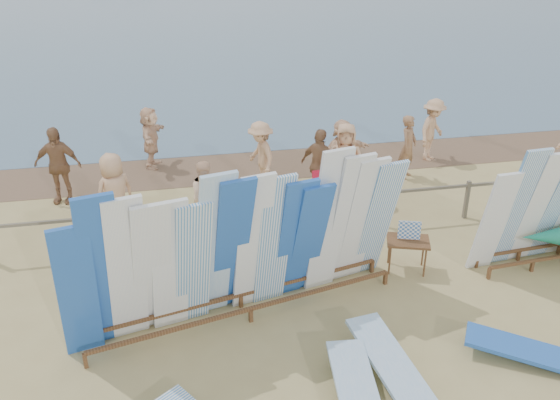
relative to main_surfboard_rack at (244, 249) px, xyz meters
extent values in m
plane|color=tan|center=(1.38, -0.40, -1.29)|extent=(160.00, 160.00, 0.00)
cube|color=brown|center=(1.38, 6.80, -1.29)|extent=(40.00, 2.60, 0.01)
cube|color=#706755|center=(1.38, 2.60, -0.49)|extent=(12.00, 0.06, 0.06)
cube|color=#706755|center=(-2.62, 2.60, -0.84)|extent=(0.08, 0.08, 0.90)
cube|color=#706755|center=(-0.62, 2.60, -0.84)|extent=(0.08, 0.08, 0.90)
cube|color=#706755|center=(1.38, 2.60, -0.84)|extent=(0.08, 0.08, 0.90)
cube|color=#706755|center=(3.38, 2.60, -0.84)|extent=(0.08, 0.08, 0.90)
cube|color=#706755|center=(5.38, 2.60, -0.84)|extent=(0.08, 0.08, 0.90)
cube|color=#706755|center=(7.38, 2.60, -0.84)|extent=(0.08, 0.08, 0.90)
cube|color=brown|center=(0.06, -0.22, -1.03)|extent=(5.25, 1.31, 0.06)
cube|color=brown|center=(-0.05, 0.22, -1.03)|extent=(5.25, 1.31, 0.06)
cube|color=blue|center=(-2.55, -0.61, -0.09)|extent=(0.67, 0.63, 2.39)
cube|color=blue|center=(-2.19, -0.52, 0.13)|extent=(0.73, 0.86, 2.84)
cube|color=white|center=(-1.83, -0.44, 0.08)|extent=(0.73, 0.86, 2.73)
cube|color=white|center=(-1.47, -0.35, 0.00)|extent=(0.76, 0.99, 2.59)
cube|color=white|center=(-1.19, -0.29, -0.03)|extent=(0.71, 0.78, 2.53)
cube|color=white|center=(-0.83, -0.20, -0.08)|extent=(0.71, 0.81, 2.41)
cube|color=#8CB7E1|center=(-0.47, -0.11, 0.14)|extent=(0.76, 0.98, 2.87)
cube|color=blue|center=(-0.20, -0.05, 0.08)|extent=(0.78, 1.06, 2.73)
cube|color=white|center=(0.16, 0.04, 0.05)|extent=(0.71, 0.81, 2.69)
cube|color=white|center=(0.52, 0.12, 0.01)|extent=(0.70, 0.75, 2.59)
cube|color=blue|center=(0.88, 0.21, -0.06)|extent=(0.72, 0.84, 2.46)
cube|color=blue|center=(1.15, 0.28, -0.12)|extent=(0.74, 0.90, 2.33)
cube|color=white|center=(1.51, 0.36, 0.14)|extent=(0.70, 0.73, 2.87)
cube|color=white|center=(1.87, 0.45, 0.08)|extent=(0.73, 0.87, 2.73)
cube|color=white|center=(2.15, 0.51, 0.02)|extent=(0.73, 0.88, 2.62)
cube|color=white|center=(2.51, 0.60, -0.04)|extent=(0.74, 0.90, 2.50)
cube|color=brown|center=(5.58, 0.26, -1.05)|extent=(1.89, 0.20, 0.06)
cube|color=brown|center=(5.55, 0.68, -1.05)|extent=(1.89, 0.20, 0.06)
cube|color=white|center=(4.69, 0.40, -0.21)|extent=(0.56, 0.60, 2.17)
cube|color=white|center=(5.13, 0.43, 0.01)|extent=(0.57, 0.74, 2.59)
cube|color=white|center=(5.58, 0.47, -0.05)|extent=(0.57, 0.76, 2.49)
cube|color=white|center=(6.03, 0.50, -0.10)|extent=(0.58, 0.78, 2.38)
cone|color=#198C70|center=(6.00, 0.33, -0.60)|extent=(1.36, 0.77, 0.60)
cube|color=brown|center=(3.23, 0.80, -0.66)|extent=(0.93, 0.78, 0.05)
cube|color=white|center=(3.23, 0.80, -0.43)|extent=(0.40, 0.16, 0.37)
cube|color=#8CB7E1|center=(1.93, -2.29, -1.29)|extent=(0.96, 2.74, 0.42)
cube|color=blue|center=(4.42, -2.24, -1.29)|extent=(2.59, 1.90, 0.30)
cube|color=#B8132C|center=(2.45, 3.63, -0.97)|extent=(0.60, 0.56, 0.05)
cube|color=#B8132C|center=(2.42, 3.87, -0.68)|extent=(0.57, 0.22, 0.55)
cube|color=#B8132C|center=(2.93, 3.27, -0.97)|extent=(0.60, 0.55, 0.05)
cube|color=#B8132C|center=(2.91, 3.52, -0.68)|extent=(0.57, 0.21, 0.56)
cube|color=#B8132C|center=(2.86, 3.73, -0.76)|extent=(0.64, 0.83, 0.53)
cube|color=#B8132C|center=(2.95, 4.01, -0.42)|extent=(0.47, 0.29, 0.34)
imported|color=tan|center=(1.14, 5.07, -0.42)|extent=(0.70, 1.20, 1.74)
imported|color=beige|center=(3.19, 5.05, -0.45)|extent=(1.61, 1.14, 1.67)
imported|color=#8C6042|center=(2.40, 4.15, -0.40)|extent=(1.03, 1.08, 1.78)
imported|color=#8C6042|center=(-3.63, 5.29, -0.36)|extent=(1.16, 0.68, 1.86)
imported|color=beige|center=(-0.35, 3.20, -0.50)|extent=(0.84, 0.56, 1.58)
imported|color=beige|center=(-1.50, 7.10, -0.46)|extent=(0.80, 1.62, 1.67)
imported|color=tan|center=(-2.24, 3.44, -0.39)|extent=(0.97, 0.82, 1.80)
imported|color=tan|center=(6.10, 6.09, -0.42)|extent=(1.15, 1.10, 1.74)
imported|color=#8C6042|center=(4.97, 5.07, -0.46)|extent=(0.66, 0.67, 1.66)
imported|color=tan|center=(2.98, 4.11, -0.34)|extent=(1.01, 0.68, 1.89)
camera|label=1|loc=(-1.06, -8.27, 4.87)|focal=38.00mm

